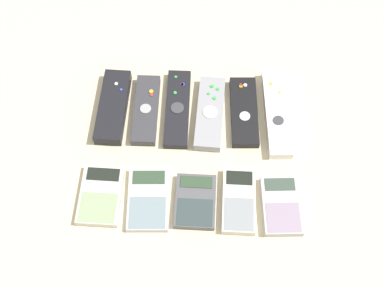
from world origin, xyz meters
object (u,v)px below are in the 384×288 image
remote_4 (244,112)px  calculator_0 (101,195)px  calculator_1 (148,199)px  calculator_3 (239,201)px  remote_0 (113,107)px  remote_5 (276,113)px  calculator_2 (195,201)px  remote_1 (146,110)px  remote_3 (210,113)px  calculator_4 (281,206)px  remote_2 (178,108)px

remote_4 → calculator_0: (-0.28, -0.20, -0.00)m
calculator_1 → calculator_3: (0.18, 0.00, 0.00)m
remote_0 → remote_5: bearing=1.8°
remote_5 → calculator_1: bearing=-144.4°
remote_4 → calculator_2: remote_4 is taller
remote_0 → remote_1: size_ratio=1.06×
remote_5 → calculator_2: remote_5 is taller
remote_3 → calculator_3: remote_3 is taller
remote_1 → calculator_2: (0.11, -0.20, -0.00)m
remote_1 → calculator_2: remote_1 is taller
remote_3 → calculator_1: 0.23m
remote_3 → remote_4: remote_3 is taller
calculator_0 → calculator_4: (0.35, -0.01, 0.00)m
calculator_0 → calculator_3: size_ratio=0.94×
calculator_1 → calculator_3: size_ratio=0.99×
calculator_2 → calculator_4: (0.17, -0.00, 0.00)m
remote_0 → remote_2: bearing=3.5°
remote_1 → calculator_1: bearing=-84.2°
calculator_2 → calculator_1: bearing=-179.7°
calculator_0 → calculator_4: calculator_4 is taller
calculator_0 → calculator_2: same height
calculator_0 → calculator_1: size_ratio=0.94×
calculator_0 → remote_3: bearing=44.7°
remote_2 → remote_0: bearing=-178.2°
remote_0 → remote_3: bearing=0.2°
calculator_0 → calculator_2: 0.18m
remote_0 → calculator_1: (0.09, -0.21, -0.01)m
remote_2 → calculator_2: 0.22m
calculator_1 → remote_5: bearing=36.4°
remote_3 → calculator_4: remote_3 is taller
remote_3 → remote_4: size_ratio=1.05×
remote_3 → remote_0: bearing=-178.8°
remote_1 → remote_2: (0.07, 0.01, -0.00)m
remote_0 → calculator_1: remote_0 is taller
remote_0 → remote_2: 0.14m
calculator_0 → calculator_3: (0.27, -0.00, 0.00)m
calculator_1 → calculator_4: size_ratio=1.07×
remote_5 → calculator_0: size_ratio=1.70×
calculator_4 → remote_3: bearing=121.6°
remote_3 → remote_5: size_ratio=0.83×
remote_1 → remote_4: size_ratio=0.99×
calculator_0 → remote_5: bearing=31.4°
remote_1 → remote_2: size_ratio=0.88×
remote_1 → remote_2: bearing=5.5°
remote_5 → calculator_3: (-0.08, -0.20, -0.00)m
remote_2 → remote_3: remote_3 is taller
remote_0 → remote_3: 0.21m
calculator_0 → remote_0: bearing=90.8°
remote_2 → remote_5: size_ratio=0.88×
remote_4 → calculator_3: 0.20m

